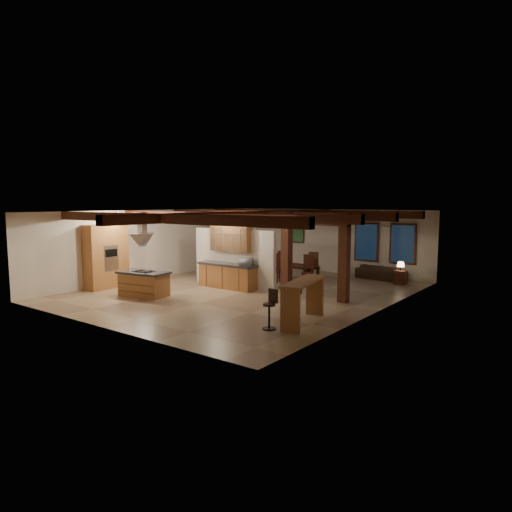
{
  "coord_description": "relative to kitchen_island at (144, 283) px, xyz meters",
  "views": [
    {
      "loc": [
        10.07,
        -12.79,
        3.22
      ],
      "look_at": [
        0.06,
        0.5,
        1.26
      ],
      "focal_mm": 32.0,
      "sensor_mm": 36.0,
      "label": 1
    }
  ],
  "objects": [
    {
      "name": "ground",
      "position": [
        2.35,
        2.74,
        -0.44
      ],
      "size": [
        12.0,
        12.0,
        0.0
      ],
      "primitive_type": "plane",
      "color": "tan",
      "rests_on": "ground"
    },
    {
      "name": "room_walls",
      "position": [
        2.35,
        2.74,
        1.34
      ],
      "size": [
        12.0,
        12.0,
        12.0
      ],
      "color": "beige",
      "rests_on": "ground"
    },
    {
      "name": "ceiling_beams",
      "position": [
        2.35,
        2.74,
        2.32
      ],
      "size": [
        10.0,
        12.0,
        0.28
      ],
      "color": "#361C0D",
      "rests_on": "room_walls"
    },
    {
      "name": "timber_posts",
      "position": [
        4.85,
        3.24,
        1.33
      ],
      "size": [
        2.5,
        0.3,
        2.9
      ],
      "color": "#361C0D",
      "rests_on": "ground"
    },
    {
      "name": "partition_wall",
      "position": [
        1.35,
        3.24,
        0.66
      ],
      "size": [
        3.8,
        0.18,
        2.2
      ],
      "primitive_type": "cube",
      "color": "beige",
      "rests_on": "ground"
    },
    {
      "name": "pantry_cabinet",
      "position": [
        -2.31,
        0.14,
        0.76
      ],
      "size": [
        0.67,
        1.6,
        2.4
      ],
      "color": "#A66D35",
      "rests_on": "ground"
    },
    {
      "name": "back_counter",
      "position": [
        1.35,
        2.85,
        0.04
      ],
      "size": [
        2.5,
        0.66,
        0.94
      ],
      "color": "#A66D35",
      "rests_on": "ground"
    },
    {
      "name": "upper_display_cabinet",
      "position": [
        1.35,
        3.05,
        1.41
      ],
      "size": [
        1.8,
        0.36,
        0.95
      ],
      "color": "#A66D35",
      "rests_on": "partition_wall"
    },
    {
      "name": "range_hood",
      "position": [
        0.0,
        0.0,
        1.35
      ],
      "size": [
        1.1,
        1.1,
        1.4
      ],
      "color": "silver",
      "rests_on": "room_walls"
    },
    {
      "name": "back_windows",
      "position": [
        5.15,
        8.68,
        1.06
      ],
      "size": [
        2.7,
        0.07,
        1.7
      ],
      "color": "#361C0D",
      "rests_on": "room_walls"
    },
    {
      "name": "framed_art",
      "position": [
        0.85,
        8.68,
        1.26
      ],
      "size": [
        0.65,
        0.05,
        0.85
      ],
      "color": "#361C0D",
      "rests_on": "room_walls"
    },
    {
      "name": "recessed_cans",
      "position": [
        -0.18,
        0.81,
        2.43
      ],
      "size": [
        3.16,
        2.46,
        0.03
      ],
      "color": "silver",
      "rests_on": "room_walls"
    },
    {
      "name": "kitchen_island",
      "position": [
        0.0,
        0.0,
        0.0
      ],
      "size": [
        1.88,
        1.21,
        0.87
      ],
      "color": "#A66D35",
      "rests_on": "ground"
    },
    {
      "name": "dining_table",
      "position": [
        2.45,
        5.87,
        -0.12
      ],
      "size": [
        1.85,
        1.08,
        0.64
      ],
      "primitive_type": "imported",
      "rotation": [
        0.0,
        0.0,
        -0.04
      ],
      "color": "#3E190F",
      "rests_on": "ground"
    },
    {
      "name": "sofa",
      "position": [
        5.22,
        8.24,
        -0.14
      ],
      "size": [
        2.13,
        1.06,
        0.6
      ],
      "primitive_type": "imported",
      "rotation": [
        0.0,
        0.0,
        3.01
      ],
      "color": "black",
      "rests_on": "ground"
    },
    {
      "name": "microwave",
      "position": [
        2.25,
        2.85,
        0.63
      ],
      "size": [
        0.54,
        0.45,
        0.25
      ],
      "primitive_type": "imported",
      "rotation": [
        0.0,
        0.0,
        3.48
      ],
      "color": "#B9B9BE",
      "rests_on": "back_counter"
    },
    {
      "name": "bar_counter",
      "position": [
        6.24,
        0.26,
        0.35
      ],
      "size": [
        1.0,
        2.28,
        1.16
      ],
      "color": "#A66D35",
      "rests_on": "ground"
    },
    {
      "name": "side_table",
      "position": [
        6.27,
        7.61,
        -0.17
      ],
      "size": [
        0.48,
        0.48,
        0.54
      ],
      "primitive_type": "cube",
      "rotation": [
        0.0,
        0.0,
        0.12
      ],
      "color": "#361C0D",
      "rests_on": "ground"
    },
    {
      "name": "table_lamp",
      "position": [
        6.27,
        7.61,
        0.35
      ],
      "size": [
        0.3,
        0.3,
        0.35
      ],
      "color": "black",
      "rests_on": "side_table"
    },
    {
      "name": "bar_stool_a",
      "position": [
        5.87,
        -0.76,
        0.08
      ],
      "size": [
        0.36,
        0.36,
        1.02
      ],
      "color": "black",
      "rests_on": "ground"
    },
    {
      "name": "bar_stool_b",
      "position": [
        5.86,
        0.43,
        0.11
      ],
      "size": [
        0.37,
        0.39,
        1.07
      ],
      "color": "black",
      "rests_on": "ground"
    },
    {
      "name": "dining_chairs",
      "position": [
        2.45,
        5.87,
        0.15
      ],
      "size": [
        2.22,
        2.22,
        1.16
      ],
      "color": "#361C0D",
      "rests_on": "ground"
    }
  ]
}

